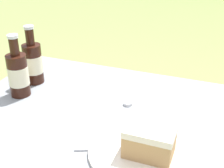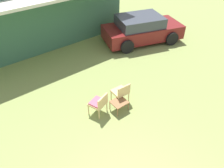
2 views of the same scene
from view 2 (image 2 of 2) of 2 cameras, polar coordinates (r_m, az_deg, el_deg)
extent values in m
cube|color=#38664C|center=(12.01, -20.76, 17.74)|extent=(8.81, 3.23, 3.24)
cube|color=maroon|center=(11.70, 7.94, 13.40)|extent=(4.31, 2.87, 0.67)
cube|color=#383D47|center=(11.39, 7.27, 15.95)|extent=(2.57, 2.18, 0.50)
cylinder|color=black|center=(13.05, 11.08, 14.86)|extent=(0.70, 0.40, 0.67)
cylinder|color=black|center=(11.70, 15.34, 11.37)|extent=(0.70, 0.40, 0.67)
cylinder|color=black|center=(12.06, 0.53, 13.56)|extent=(0.70, 0.40, 0.67)
cylinder|color=black|center=(10.58, 3.96, 9.72)|extent=(0.70, 0.40, 0.67)
cylinder|color=tan|center=(7.62, -4.08, -4.66)|extent=(0.04, 0.04, 0.39)
cylinder|color=tan|center=(7.37, -6.16, -6.69)|extent=(0.04, 0.04, 0.39)
cylinder|color=tan|center=(7.43, -1.35, -5.89)|extent=(0.04, 0.04, 0.39)
cylinder|color=tan|center=(7.17, -3.39, -8.03)|extent=(0.04, 0.04, 0.39)
cube|color=tan|center=(7.24, -3.82, -5.02)|extent=(0.65, 0.63, 0.06)
cube|color=tan|center=(7.00, -2.42, -4.47)|extent=(0.50, 0.22, 0.35)
cube|color=#CC5670|center=(7.20, -3.84, -4.70)|extent=(0.57, 0.55, 0.05)
cylinder|color=tan|center=(8.05, 2.43, -1.80)|extent=(0.04, 0.04, 0.39)
cylinder|color=tan|center=(7.84, -0.22, -3.05)|extent=(0.04, 0.04, 0.39)
cylinder|color=tan|center=(7.80, 4.37, -3.45)|extent=(0.04, 0.04, 0.39)
cylinder|color=tan|center=(7.59, 1.69, -4.81)|extent=(0.04, 0.04, 0.39)
cube|color=tan|center=(7.67, 2.11, -1.99)|extent=(0.53, 0.51, 0.06)
cube|color=tan|center=(7.41, 3.17, -1.67)|extent=(0.51, 0.07, 0.35)
cube|color=brown|center=(7.37, 1.90, -4.76)|extent=(0.53, 0.46, 0.03)
cylinder|color=brown|center=(7.27, 1.45, -7.48)|extent=(0.03, 0.03, 0.33)
cylinder|color=brown|center=(7.50, 4.29, -5.86)|extent=(0.03, 0.03, 0.33)
cylinder|color=brown|center=(7.50, -0.55, -5.69)|extent=(0.03, 0.03, 0.33)
cylinder|color=brown|center=(7.72, 2.26, -4.18)|extent=(0.03, 0.03, 0.33)
camera|label=1|loc=(4.58, 17.97, -31.13)|focal=50.00mm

